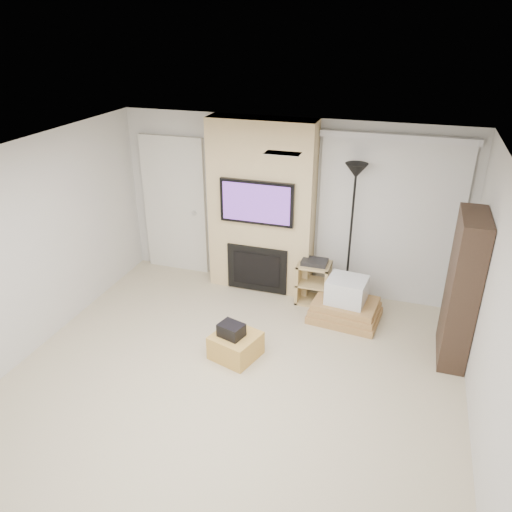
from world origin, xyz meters
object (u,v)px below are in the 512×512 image
(ottoman, at_px, (236,345))
(bookshelf, at_px, (462,290))
(av_stand, at_px, (314,280))
(box_stack, at_px, (345,304))
(floor_lamp, at_px, (354,195))

(ottoman, xyz_separation_m, bookshelf, (2.45, 0.81, 0.75))
(av_stand, bearing_deg, ottoman, -111.55)
(box_stack, bearing_deg, ottoman, -132.33)
(ottoman, relative_size, av_stand, 0.76)
(floor_lamp, xyz_separation_m, av_stand, (-0.44, -0.19, -1.24))
(floor_lamp, bearing_deg, ottoman, -121.11)
(av_stand, distance_m, box_stack, 0.61)
(ottoman, xyz_separation_m, av_stand, (0.61, 1.55, 0.20))
(bookshelf, bearing_deg, av_stand, 158.22)
(box_stack, xyz_separation_m, bookshelf, (1.33, -0.42, 0.67))
(av_stand, bearing_deg, floor_lamp, 23.64)
(floor_lamp, bearing_deg, bookshelf, -33.49)
(box_stack, height_order, bookshelf, bookshelf)
(av_stand, height_order, box_stack, av_stand)
(floor_lamp, height_order, av_stand, floor_lamp)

